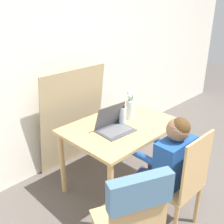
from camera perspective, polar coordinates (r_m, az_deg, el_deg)
wall_back at (r=3.12m, az=-6.05°, el=12.38°), size 6.40×0.05×2.50m
dining_table at (r=2.59m, az=2.00°, el=-4.68°), size 1.07×0.77×0.71m
chair_occupied at (r=2.27m, az=14.66°, el=-14.66°), size 0.41×0.41×0.93m
chair_spare at (r=1.74m, az=4.78°, el=-21.01°), size 0.54×0.56×0.94m
person_seated at (r=2.22m, az=12.48°, el=-9.93°), size 0.37×0.43×1.03m
laptop at (r=2.43m, az=0.29°, el=-2.75°), size 0.33×0.27×0.25m
flower_vase at (r=2.65m, az=4.01°, el=1.02°), size 0.09×0.09×0.30m
water_bottle at (r=2.54m, az=2.33°, el=-0.74°), size 0.07×0.07×0.19m
cardboard_panel at (r=3.03m, az=-8.49°, el=-1.37°), size 0.85×0.18×1.17m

